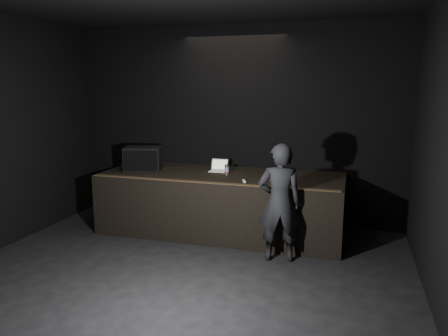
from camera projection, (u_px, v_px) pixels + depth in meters
ground at (151, 308)px, 4.90m from camera, size 7.00×7.00×0.00m
room_walls at (145, 128)px, 4.51m from camera, size 6.10×7.10×3.52m
stage_riser at (222, 203)px, 7.37m from camera, size 4.00×1.50×1.00m
riser_lip at (208, 182)px, 6.61m from camera, size 3.92×0.10×0.01m
stage_monitor at (143, 159)px, 7.54m from camera, size 0.71×0.59×0.41m
cable at (157, 169)px, 7.68m from camera, size 0.85×0.46×0.02m
laptop at (219, 168)px, 7.50m from camera, size 0.29×0.26×0.20m
beer_can at (227, 170)px, 7.17m from camera, size 0.07×0.07×0.18m
plastic_cup at (219, 167)px, 7.61m from camera, size 0.08×0.08×0.10m
wii_remote at (244, 181)px, 6.67m from camera, size 0.09×0.15×0.03m
person at (280, 203)px, 6.09m from camera, size 0.68×0.52×1.68m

